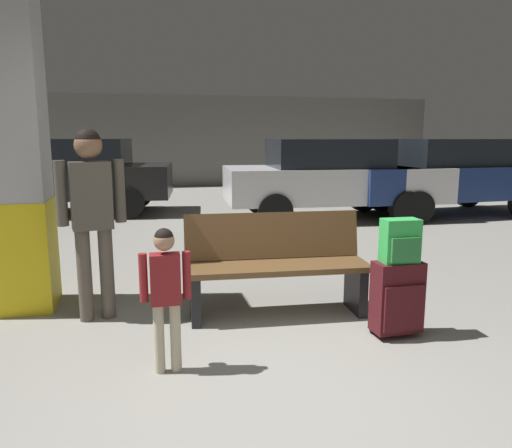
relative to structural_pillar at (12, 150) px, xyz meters
name	(u,v)px	position (x,y,z in m)	size (l,w,h in m)	color
ground_plane	(193,255)	(1.77, 1.83, -1.49)	(18.00, 18.00, 0.10)	gray
garage_back_wall	(159,141)	(1.77, 10.69, -0.04)	(18.00, 0.12, 2.80)	slate
structural_pillar	(12,150)	(0.00, 0.00, 0.00)	(0.57, 0.57, 2.91)	yellow
bench	(276,265)	(2.23, -0.70, -1.00)	(1.64, 0.65, 0.89)	brown
suitcase	(397,297)	(3.01, -1.43, -1.12)	(0.38, 0.24, 0.60)	#471419
backpack_bright	(400,241)	(3.01, -1.43, -0.67)	(0.29, 0.20, 0.34)	green
child	(165,285)	(1.22, -1.60, -0.84)	(0.33, 0.20, 0.99)	beige
adult	(92,204)	(0.69, -0.48, -0.44)	(0.55, 0.25, 1.63)	brown
parked_car_near	(332,177)	(4.66, 3.93, -0.64)	(4.22, 2.05, 1.51)	silver
parked_car_side	(444,175)	(7.03, 3.89, -0.64)	(4.16, 1.91, 1.51)	navy
parked_car_far	(69,174)	(-0.27, 5.75, -0.64)	(4.28, 2.20, 1.51)	black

